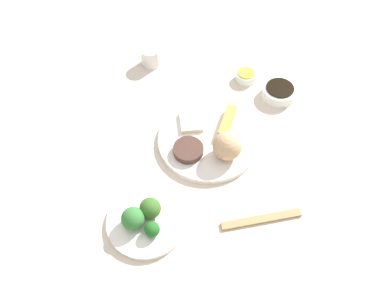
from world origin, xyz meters
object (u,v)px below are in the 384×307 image
Objects in this scene: sauce_ramekin_hot_mustard at (246,77)px; teacup at (151,57)px; soy_sauce_bowl at (279,92)px; broccoli_plate at (146,221)px; chopsticks_pair at (262,219)px; main_plate at (208,140)px.

teacup is (0.20, 0.24, 0.02)m from sauce_ramekin_hot_mustard.
soy_sauce_bowl reaches higher than sauce_ramekin_hot_mustard.
soy_sauce_bowl is at bearing -67.85° from broccoli_plate.
soy_sauce_bowl is 0.43m from teacup.
teacup is at bearing 2.07° from chopsticks_pair.
chopsticks_pair is (-0.33, 0.27, -0.01)m from soy_sauce_bowl.
main_plate is 4.39× the size of sauce_ramekin_hot_mustard.
broccoli_plate is 0.57m from sauce_ramekin_hot_mustard.
broccoli_plate is 0.57m from teacup.
main_plate is 1.46× the size of broccoli_plate.
main_plate is 0.28m from sauce_ramekin_hot_mustard.
broccoli_plate is at bearing 65.18° from chopsticks_pair.
soy_sauce_bowl reaches higher than broccoli_plate.
broccoli_plate is 3.00× the size of sauce_ramekin_hot_mustard.
chopsticks_pair is at bearing -177.93° from teacup.
sauce_ramekin_hot_mustard is (0.17, -0.22, 0.01)m from main_plate.
main_plate is at bearing 1.17° from chopsticks_pair.
sauce_ramekin_hot_mustard is at bearing -26.34° from chopsticks_pair.
main_plate is 2.74× the size of soy_sauce_bowl.
broccoli_plate is 3.03× the size of teacup.
soy_sauce_bowl is at bearing -39.18° from chopsticks_pair.
soy_sauce_bowl is 0.51× the size of chopsticks_pair.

